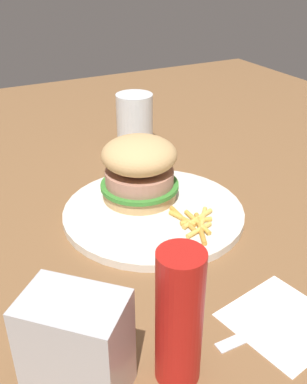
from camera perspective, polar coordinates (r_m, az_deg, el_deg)
ground_plane at (r=0.71m, az=-2.17°, el=-2.24°), size 1.60×1.60×0.00m
plate at (r=0.69m, az=0.00°, el=-2.62°), size 0.28×0.28×0.01m
sandwich at (r=0.70m, az=-1.82°, el=3.04°), size 0.12×0.12×0.10m
fries_pile at (r=0.65m, az=5.30°, el=-3.83°), size 0.07×0.10×0.01m
napkin at (r=0.54m, az=16.11°, el=-15.50°), size 0.13×0.13×0.00m
fork at (r=0.54m, az=16.28°, el=-15.24°), size 0.17×0.02×0.00m
drink_glass at (r=0.91m, az=-2.41°, el=8.67°), size 0.07×0.07×0.11m
napkin_dispenser at (r=0.42m, az=-9.80°, el=-19.05°), size 0.11×0.11×0.11m
ketchup_bottle at (r=0.42m, az=3.30°, el=-15.80°), size 0.04×0.04×0.15m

